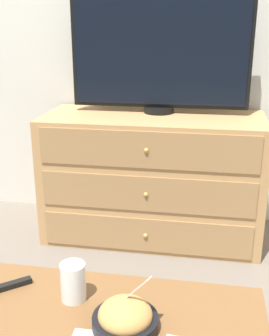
% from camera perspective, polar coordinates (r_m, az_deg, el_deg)
% --- Properties ---
extents(ground_plane, '(12.00, 12.00, 0.00)m').
position_cam_1_polar(ground_plane, '(2.81, 0.41, -5.80)').
color(ground_plane, '#70665B').
extents(wall_back, '(12.00, 0.05, 2.60)m').
position_cam_1_polar(wall_back, '(2.58, 0.58, 21.67)').
color(wall_back, silver).
rests_on(wall_back, ground_plane).
extents(dresser, '(1.20, 0.53, 0.71)m').
position_cam_1_polar(dresser, '(2.39, 2.45, -1.23)').
color(dresser, tan).
rests_on(dresser, ground_plane).
extents(tv, '(0.97, 0.17, 0.61)m').
position_cam_1_polar(tv, '(2.35, 3.47, 14.98)').
color(tv, black).
rests_on(tv, dresser).
extents(coffee_table, '(1.00, 0.47, 0.39)m').
position_cam_1_polar(coffee_table, '(1.31, -6.16, -21.58)').
color(coffee_table, brown).
rests_on(coffee_table, ground_plane).
extents(takeout_bowl, '(0.18, 0.18, 0.17)m').
position_cam_1_polar(takeout_bowl, '(1.22, -1.26, -19.63)').
color(takeout_bowl, black).
rests_on(takeout_bowl, coffee_table).
extents(drink_cup, '(0.08, 0.08, 0.12)m').
position_cam_1_polar(drink_cup, '(1.32, -8.29, -15.28)').
color(drink_cup, white).
rests_on(drink_cup, coffee_table).
extents(remote_control, '(0.12, 0.11, 0.02)m').
position_cam_1_polar(remote_control, '(1.43, -16.62, -15.04)').
color(remote_control, black).
rests_on(remote_control, coffee_table).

